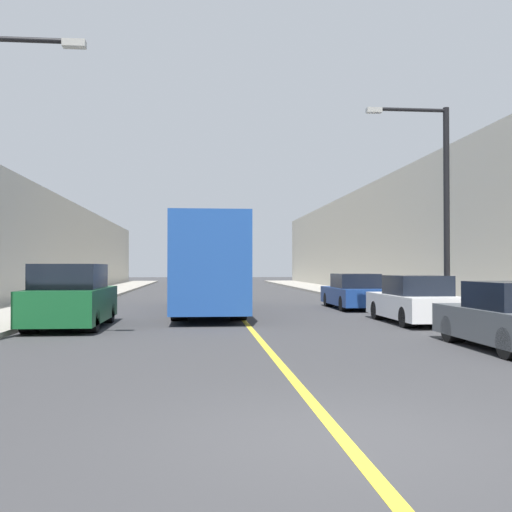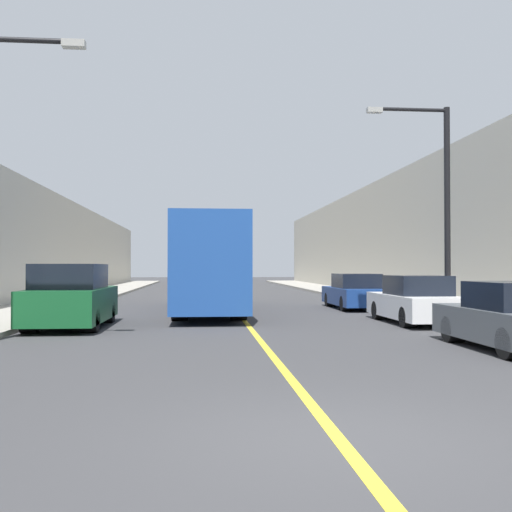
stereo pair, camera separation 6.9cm
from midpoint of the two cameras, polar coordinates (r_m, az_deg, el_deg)
ground_plane at (r=6.46m, az=8.03°, el=-16.97°), size 200.00×200.00×0.00m
sidewalk_left at (r=36.69m, az=-15.89°, el=-3.68°), size 3.44×72.00×0.14m
sidewalk_right at (r=37.32m, az=9.38°, el=-3.66°), size 3.44×72.00×0.14m
building_row_left at (r=37.52m, az=-21.46°, el=0.95°), size 4.00×72.00×6.08m
building_row_right at (r=38.45m, az=14.73°, el=1.80°), size 4.00×72.00×7.34m
road_center_line at (r=36.11m, az=-3.15°, el=-3.87°), size 0.16×72.00×0.01m
bus at (r=23.92m, az=-4.75°, el=-0.81°), size 2.49×12.63×3.50m
parked_suv_left at (r=18.30m, az=-17.32°, el=-3.86°), size 2.01×4.72×1.86m
car_right_mid at (r=19.55m, az=14.80°, el=-4.23°), size 1.82×4.59×1.51m
car_right_far at (r=25.82m, az=9.26°, el=-3.48°), size 1.89×4.78×1.49m
street_lamp_right at (r=20.72m, az=16.90°, el=5.57°), size 2.80×0.24×6.91m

